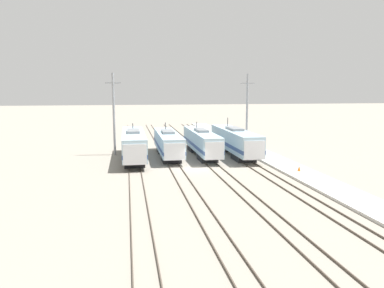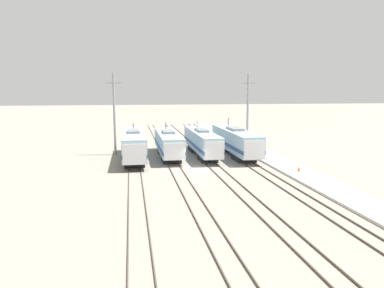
{
  "view_description": "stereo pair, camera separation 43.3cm",
  "coord_description": "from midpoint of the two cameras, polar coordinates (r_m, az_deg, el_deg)",
  "views": [
    {
      "loc": [
        -8.42,
        -45.41,
        9.94
      ],
      "look_at": [
        0.19,
        4.13,
        2.58
      ],
      "focal_mm": 35.0,
      "sensor_mm": 36.0,
      "label": 1
    },
    {
      "loc": [
        -8.0,
        -45.49,
        9.94
      ],
      "look_at": [
        0.19,
        4.13,
        2.58
      ],
      "focal_mm": 35.0,
      "sensor_mm": 36.0,
      "label": 2
    }
  ],
  "objects": [
    {
      "name": "ground_plane",
      "position": [
        47.24,
        0.37,
        -3.82
      ],
      "size": [
        400.0,
        400.0,
        0.0
      ],
      "primitive_type": "plane",
      "color": "gray"
    },
    {
      "name": "rail_pair_far_left",
      "position": [
        46.51,
        -8.93,
        -4.03
      ],
      "size": [
        1.5,
        120.0,
        0.15
      ],
      "color": "#4C4238",
      "rests_on": "ground_plane"
    },
    {
      "name": "rail_pair_center_left",
      "position": [
        46.85,
        -2.69,
        -3.84
      ],
      "size": [
        1.51,
        120.0,
        0.15
      ],
      "color": "#4C4238",
      "rests_on": "ground_plane"
    },
    {
      "name": "rail_pair_center_right",
      "position": [
        47.73,
        3.38,
        -3.62
      ],
      "size": [
        1.51,
        120.0,
        0.15
      ],
      "color": "#4C4238",
      "rests_on": "ground_plane"
    },
    {
      "name": "rail_pair_far_right",
      "position": [
        49.13,
        9.16,
        -3.37
      ],
      "size": [
        1.5,
        120.0,
        0.15
      ],
      "color": "#4C4238",
      "rests_on": "ground_plane"
    },
    {
      "name": "locomotive_far_left",
      "position": [
        53.32,
        -9.12,
        -0.13
      ],
      "size": [
        3.14,
        17.28,
        4.9
      ],
      "color": "#232326",
      "rests_on": "ground_plane"
    },
    {
      "name": "locomotive_center_left",
      "position": [
        55.21,
        -3.86,
        0.06
      ],
      "size": [
        3.01,
        16.16,
        4.8
      ],
      "color": "#232326",
      "rests_on": "ground_plane"
    },
    {
      "name": "locomotive_center_right",
      "position": [
        56.02,
        1.3,
        0.26
      ],
      "size": [
        2.76,
        17.53,
        4.79
      ],
      "color": "#232326",
      "rests_on": "ground_plane"
    },
    {
      "name": "locomotive_far_right",
      "position": [
        56.74,
        6.43,
        0.4
      ],
      "size": [
        3.1,
        18.41,
        5.42
      ],
      "color": "#232326",
      "rests_on": "ground_plane"
    },
    {
      "name": "catenary_tower_left",
      "position": [
        57.89,
        -12.04,
        4.6
      ],
      "size": [
        2.3,
        0.35,
        12.39
      ],
      "color": "gray",
      "rests_on": "ground_plane"
    },
    {
      "name": "catenary_tower_right",
      "position": [
        60.82,
        8.18,
        4.87
      ],
      "size": [
        2.3,
        0.35,
        12.39
      ],
      "color": "gray",
      "rests_on": "ground_plane"
    },
    {
      "name": "platform",
      "position": [
        50.6,
        13.61,
        -3.09
      ],
      "size": [
        4.0,
        120.0,
        0.26
      ],
      "color": "beige",
      "rests_on": "ground_plane"
    },
    {
      "name": "traffic_cone",
      "position": [
        46.46,
        15.75,
        -3.58
      ],
      "size": [
        0.38,
        0.38,
        0.69
      ],
      "color": "orange",
      "rests_on": "platform"
    }
  ]
}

